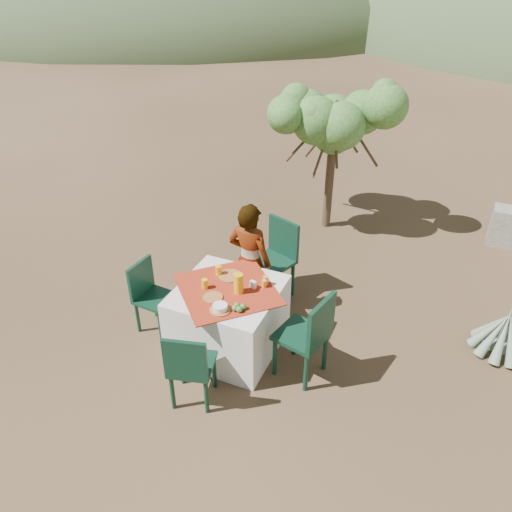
{
  "coord_description": "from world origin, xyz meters",
  "views": [
    {
      "loc": [
        1.72,
        -3.84,
        3.74
      ],
      "look_at": [
        -0.04,
        0.22,
        0.96
      ],
      "focal_mm": 35.0,
      "sensor_mm": 36.0,
      "label": 1
    }
  ],
  "objects_px": {
    "person": "(250,261)",
    "shrub_tree": "(339,127)",
    "table": "(229,318)",
    "chair_right": "(309,334)",
    "chair_far": "(277,255)",
    "chair_left": "(150,293)",
    "chair_near": "(190,366)",
    "juice_pitcher": "(239,283)",
    "agave": "(504,333)"
  },
  "relations": [
    {
      "from": "person",
      "to": "shrub_tree",
      "type": "distance_m",
      "value": 2.65
    },
    {
      "from": "table",
      "to": "chair_right",
      "type": "xyz_separation_m",
      "value": [
        0.91,
        -0.08,
        0.17
      ]
    },
    {
      "from": "chair_far",
      "to": "chair_left",
      "type": "height_order",
      "value": "chair_far"
    },
    {
      "from": "chair_near",
      "to": "juice_pitcher",
      "type": "distance_m",
      "value": 0.95
    },
    {
      "from": "chair_far",
      "to": "person",
      "type": "height_order",
      "value": "person"
    },
    {
      "from": "table",
      "to": "juice_pitcher",
      "type": "height_order",
      "value": "juice_pitcher"
    },
    {
      "from": "chair_right",
      "to": "juice_pitcher",
      "type": "relative_size",
      "value": 4.58
    },
    {
      "from": "table",
      "to": "chair_far",
      "type": "relative_size",
      "value": 1.32
    },
    {
      "from": "chair_near",
      "to": "chair_right",
      "type": "xyz_separation_m",
      "value": [
        0.88,
        0.79,
        0.06
      ]
    },
    {
      "from": "table",
      "to": "chair_left",
      "type": "bearing_deg",
      "value": -177.13
    },
    {
      "from": "chair_near",
      "to": "chair_right",
      "type": "distance_m",
      "value": 1.18
    },
    {
      "from": "table",
      "to": "chair_near",
      "type": "bearing_deg",
      "value": -87.58
    },
    {
      "from": "table",
      "to": "chair_left",
      "type": "xyz_separation_m",
      "value": [
        -0.94,
        -0.05,
        0.08
      ]
    },
    {
      "from": "chair_far",
      "to": "chair_left",
      "type": "bearing_deg",
      "value": -111.1
    },
    {
      "from": "chair_left",
      "to": "agave",
      "type": "relative_size",
      "value": 1.18
    },
    {
      "from": "chair_near",
      "to": "chair_left",
      "type": "distance_m",
      "value": 1.28
    },
    {
      "from": "chair_left",
      "to": "person",
      "type": "xyz_separation_m",
      "value": [
        0.91,
        0.69,
        0.25
      ]
    },
    {
      "from": "chair_right",
      "to": "shrub_tree",
      "type": "bearing_deg",
      "value": -155.0
    },
    {
      "from": "chair_left",
      "to": "juice_pitcher",
      "type": "relative_size",
      "value": 3.9
    },
    {
      "from": "person",
      "to": "shrub_tree",
      "type": "relative_size",
      "value": 0.72
    },
    {
      "from": "chair_near",
      "to": "shrub_tree",
      "type": "relative_size",
      "value": 0.44
    },
    {
      "from": "chair_near",
      "to": "shrub_tree",
      "type": "distance_m",
      "value": 4.15
    },
    {
      "from": "chair_near",
      "to": "shrub_tree",
      "type": "height_order",
      "value": "shrub_tree"
    },
    {
      "from": "table",
      "to": "juice_pitcher",
      "type": "relative_size",
      "value": 6.07
    },
    {
      "from": "chair_far",
      "to": "table",
      "type": "bearing_deg",
      "value": -74.51
    },
    {
      "from": "chair_far",
      "to": "chair_right",
      "type": "relative_size",
      "value": 1.0
    },
    {
      "from": "agave",
      "to": "table",
      "type": "bearing_deg",
      "value": -157.99
    },
    {
      "from": "chair_far",
      "to": "chair_right",
      "type": "distance_m",
      "value": 1.45
    },
    {
      "from": "chair_near",
      "to": "person",
      "type": "height_order",
      "value": "person"
    },
    {
      "from": "shrub_tree",
      "to": "juice_pitcher",
      "type": "height_order",
      "value": "shrub_tree"
    },
    {
      "from": "chair_right",
      "to": "chair_left",
      "type": "bearing_deg",
      "value": -77.96
    },
    {
      "from": "chair_near",
      "to": "shrub_tree",
      "type": "xyz_separation_m",
      "value": [
        0.19,
        4.0,
        1.08
      ]
    },
    {
      "from": "chair_right",
      "to": "table",
      "type": "bearing_deg",
      "value": -81.96
    },
    {
      "from": "shrub_tree",
      "to": "juice_pitcher",
      "type": "distance_m",
      "value": 3.22
    },
    {
      "from": "table",
      "to": "shrub_tree",
      "type": "relative_size",
      "value": 0.66
    },
    {
      "from": "table",
      "to": "agave",
      "type": "bearing_deg",
      "value": 22.01
    },
    {
      "from": "chair_near",
      "to": "agave",
      "type": "xyz_separation_m",
      "value": [
        2.68,
        1.96,
        -0.24
      ]
    },
    {
      "from": "chair_near",
      "to": "chair_right",
      "type": "bearing_deg",
      "value": -152.63
    },
    {
      "from": "chair_far",
      "to": "person",
      "type": "xyz_separation_m",
      "value": [
        -0.14,
        -0.49,
        0.17
      ]
    },
    {
      "from": "shrub_tree",
      "to": "agave",
      "type": "relative_size",
      "value": 2.79
    },
    {
      "from": "table",
      "to": "shrub_tree",
      "type": "distance_m",
      "value": 3.36
    },
    {
      "from": "chair_far",
      "to": "chair_near",
      "type": "xyz_separation_m",
      "value": [
        -0.06,
        -1.99,
        -0.06
      ]
    },
    {
      "from": "chair_near",
      "to": "juice_pitcher",
      "type": "xyz_separation_m",
      "value": [
        0.09,
        0.86,
        0.39
      ]
    },
    {
      "from": "agave",
      "to": "chair_near",
      "type": "bearing_deg",
      "value": -143.75
    },
    {
      "from": "chair_right",
      "to": "juice_pitcher",
      "type": "height_order",
      "value": "chair_right"
    },
    {
      "from": "person",
      "to": "juice_pitcher",
      "type": "distance_m",
      "value": 0.68
    },
    {
      "from": "shrub_tree",
      "to": "chair_near",
      "type": "bearing_deg",
      "value": -92.79
    },
    {
      "from": "chair_near",
      "to": "chair_right",
      "type": "relative_size",
      "value": 0.88
    },
    {
      "from": "shrub_tree",
      "to": "agave",
      "type": "height_order",
      "value": "shrub_tree"
    },
    {
      "from": "chair_near",
      "to": "chair_left",
      "type": "bearing_deg",
      "value": -54.42
    }
  ]
}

